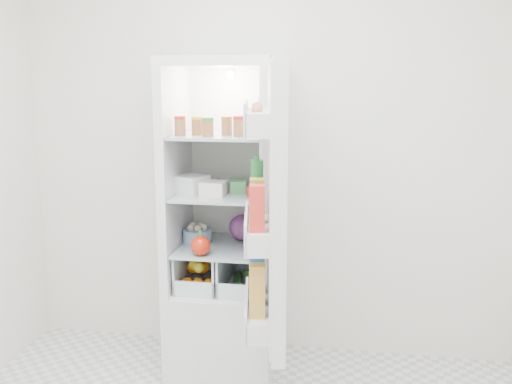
% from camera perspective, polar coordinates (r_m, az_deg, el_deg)
% --- Properties ---
extents(room_walls, '(3.02, 3.02, 2.61)m').
position_cam_1_polar(room_walls, '(1.96, -5.38, 8.37)').
color(room_walls, silver).
rests_on(room_walls, ground).
extents(refrigerator, '(0.60, 0.60, 1.80)m').
position_cam_1_polar(refrigerator, '(3.37, -3.01, -6.38)').
color(refrigerator, silver).
rests_on(refrigerator, ground).
extents(shelf_low, '(0.49, 0.53, 0.01)m').
position_cam_1_polar(shelf_low, '(3.29, -3.25, -5.46)').
color(shelf_low, '#9FB3BB').
rests_on(shelf_low, refrigerator).
extents(shelf_mid, '(0.49, 0.53, 0.02)m').
position_cam_1_polar(shelf_mid, '(3.22, -3.31, -0.17)').
color(shelf_mid, '#9FB3BB').
rests_on(shelf_mid, refrigerator).
extents(shelf_top, '(0.49, 0.53, 0.02)m').
position_cam_1_polar(shelf_top, '(3.17, -3.38, 5.69)').
color(shelf_top, '#9FB3BB').
rests_on(shelf_top, refrigerator).
extents(crisper_left, '(0.23, 0.46, 0.22)m').
position_cam_1_polar(crisper_left, '(3.36, -5.28, -7.47)').
color(crisper_left, silver).
rests_on(crisper_left, refrigerator).
extents(crisper_right, '(0.23, 0.46, 0.22)m').
position_cam_1_polar(crisper_right, '(3.31, -1.14, -7.72)').
color(crisper_right, silver).
rests_on(crisper_right, refrigerator).
extents(condiment_jars, '(0.38, 0.16, 0.08)m').
position_cam_1_polar(condiment_jars, '(3.06, -4.61, 6.42)').
color(condiment_jars, '#B21919').
rests_on(condiment_jars, shelf_top).
extents(squeeze_bottle, '(0.07, 0.07, 0.20)m').
position_cam_1_polar(squeeze_bottle, '(3.15, 0.56, 7.65)').
color(squeeze_bottle, white).
rests_on(squeeze_bottle, shelf_top).
extents(tub_white, '(0.21, 0.21, 0.10)m').
position_cam_1_polar(tub_white, '(3.20, -6.51, 0.76)').
color(tub_white, silver).
rests_on(tub_white, shelf_mid).
extents(tub_cream, '(0.14, 0.14, 0.08)m').
position_cam_1_polar(tub_cream, '(3.13, -4.27, 0.37)').
color(tub_cream, white).
rests_on(tub_cream, shelf_mid).
extents(tin_red, '(0.09, 0.09, 0.06)m').
position_cam_1_polar(tin_red, '(3.09, -0.15, 0.05)').
color(tin_red, red).
rests_on(tin_red, shelf_mid).
extents(foil_tray, '(0.17, 0.13, 0.04)m').
position_cam_1_polar(foil_tray, '(3.42, -5.26, 1.00)').
color(foil_tray, silver).
rests_on(foil_tray, shelf_mid).
extents(tub_green, '(0.11, 0.14, 0.07)m').
position_cam_1_polar(tub_green, '(3.21, -1.81, 0.59)').
color(tub_green, '#449651').
rests_on(tub_green, shelf_mid).
extents(red_cabbage, '(0.16, 0.16, 0.16)m').
position_cam_1_polar(red_cabbage, '(3.36, -1.37, -3.57)').
color(red_cabbage, '#582161').
rests_on(red_cabbage, shelf_low).
extents(bell_pepper, '(0.11, 0.11, 0.11)m').
position_cam_1_polar(bell_pepper, '(3.10, -5.56, -5.37)').
color(bell_pepper, red).
rests_on(bell_pepper, shelf_low).
extents(mushroom_bowl, '(0.17, 0.17, 0.08)m').
position_cam_1_polar(mushroom_bowl, '(3.35, -5.88, -4.36)').
color(mushroom_bowl, '#82A5C2').
rests_on(mushroom_bowl, shelf_low).
extents(citrus_pile, '(0.20, 0.24, 0.16)m').
position_cam_1_polar(citrus_pile, '(3.31, -5.73, -8.12)').
color(citrus_pile, orange).
rests_on(citrus_pile, refrigerator).
extents(veg_pile, '(0.16, 0.30, 0.10)m').
position_cam_1_polar(veg_pile, '(3.32, -1.06, -8.51)').
color(veg_pile, '#214D19').
rests_on(veg_pile, refrigerator).
extents(fridge_door, '(0.26, 0.60, 1.30)m').
position_cam_1_polar(fridge_door, '(2.60, 1.46, -1.97)').
color(fridge_door, silver).
rests_on(fridge_door, refrigerator).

